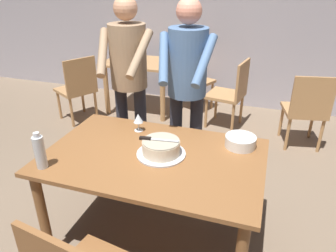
{
  "coord_description": "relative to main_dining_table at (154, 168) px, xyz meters",
  "views": [
    {
      "loc": [
        0.69,
        -1.76,
        1.9
      ],
      "look_at": [
        0.05,
        0.17,
        0.9
      ],
      "focal_mm": 34.08,
      "sensor_mm": 36.0,
      "label": 1
    }
  ],
  "objects": [
    {
      "name": "background_chair_2",
      "position": [
        -0.37,
        2.54,
        -0.15
      ],
      "size": [
        0.58,
        0.58,
        0.9
      ],
      "color": "tan",
      "rests_on": "ground_plane"
    },
    {
      "name": "ground_plane",
      "position": [
        0.0,
        0.0,
        -0.64
      ],
      "size": [
        14.0,
        14.0,
        0.0
      ],
      "primitive_type": "plane",
      "color": "#7A6651"
    },
    {
      "name": "back_wall",
      "position": [
        0.0,
        3.03,
        0.71
      ],
      "size": [
        10.0,
        0.12,
        2.7
      ],
      "primitive_type": "cube",
      "color": "#ADA8B2",
      "rests_on": "ground_plane"
    },
    {
      "name": "person_standing_beside",
      "position": [
        -0.5,
        0.72,
        0.43
      ],
      "size": [
        0.46,
        0.57,
        1.72
      ],
      "color": "#2D2D38",
      "rests_on": "ground_plane"
    },
    {
      "name": "background_chair_3",
      "position": [
        -1.73,
        1.7,
        -0.15
      ],
      "size": [
        0.6,
        0.6,
        0.9
      ],
      "color": "tan",
      "rests_on": "ground_plane"
    },
    {
      "name": "cake_on_platter",
      "position": [
        0.05,
        0.02,
        0.16
      ],
      "size": [
        0.34,
        0.34,
        0.11
      ],
      "color": "silver",
      "rests_on": "main_dining_table"
    },
    {
      "name": "background_chair_1",
      "position": [
        1.13,
        1.88,
        -0.15
      ],
      "size": [
        0.52,
        0.52,
        0.9
      ],
      "color": "tan",
      "rests_on": "ground_plane"
    },
    {
      "name": "water_bottle",
      "position": [
        -0.63,
        -0.37,
        0.22
      ],
      "size": [
        0.07,
        0.07,
        0.25
      ],
      "color": "silver",
      "rests_on": "main_dining_table"
    },
    {
      "name": "plate_stack",
      "position": [
        0.55,
        0.31,
        0.15
      ],
      "size": [
        0.22,
        0.22,
        0.08
      ],
      "color": "white",
      "rests_on": "main_dining_table"
    },
    {
      "name": "person_cutting_cake",
      "position": [
        0.04,
        0.69,
        0.43
      ],
      "size": [
        0.47,
        0.56,
        1.72
      ],
      "color": "#2D2D38",
      "rests_on": "ground_plane"
    },
    {
      "name": "wine_glass_near",
      "position": [
        -0.24,
        0.31,
        0.21
      ],
      "size": [
        0.08,
        0.08,
        0.14
      ],
      "color": "silver",
      "rests_on": "main_dining_table"
    },
    {
      "name": "background_chair_0",
      "position": [
        0.24,
        2.17,
        -0.15
      ],
      "size": [
        0.51,
        0.51,
        0.9
      ],
      "color": "tan",
      "rests_on": "ground_plane"
    },
    {
      "name": "cake_knife",
      "position": [
        -0.02,
        0.01,
        0.22
      ],
      "size": [
        0.27,
        0.06,
        0.02
      ],
      "color": "silver",
      "rests_on": "cake_on_platter"
    },
    {
      "name": "main_dining_table",
      "position": [
        0.0,
        0.0,
        0.0
      ],
      "size": [
        1.5,
        0.97,
        0.75
      ],
      "color": "brown",
      "rests_on": "ground_plane"
    },
    {
      "name": "background_table",
      "position": [
        -1.08,
        2.33,
        -0.07
      ],
      "size": [
        1.0,
        0.7,
        0.74
      ],
      "color": "tan",
      "rests_on": "ground_plane"
    }
  ]
}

